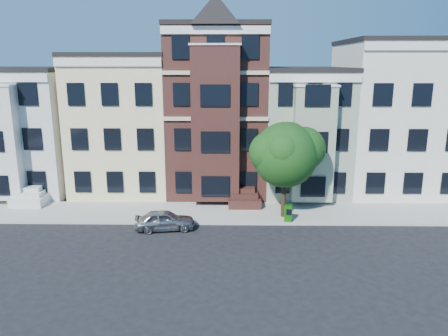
{
  "coord_description": "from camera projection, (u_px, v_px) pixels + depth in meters",
  "views": [
    {
      "loc": [
        0.99,
        -19.01,
        9.68
      ],
      "look_at": [
        0.65,
        3.48,
        4.2
      ],
      "focal_mm": 35.0,
      "sensor_mm": 36.0,
      "label": 1
    }
  ],
  "objects": [
    {
      "name": "ground",
      "position": [
        209.0,
        271.0,
        20.77
      ],
      "size": [
        120.0,
        120.0,
        0.0
      ],
      "primitive_type": "plane",
      "color": "black"
    },
    {
      "name": "far_sidewalk",
      "position": [
        215.0,
        213.0,
        28.53
      ],
      "size": [
        60.0,
        4.0,
        0.15
      ],
      "primitive_type": "cube",
      "color": "#9E9B93",
      "rests_on": "ground"
    },
    {
      "name": "house_white",
      "position": [
        26.0,
        130.0,
        34.02
      ],
      "size": [
        8.0,
        9.0,
        9.0
      ],
      "primitive_type": "cube",
      "color": "silver",
      "rests_on": "ground"
    },
    {
      "name": "house_yellow",
      "position": [
        128.0,
        124.0,
        33.78
      ],
      "size": [
        7.0,
        9.0,
        10.0
      ],
      "primitive_type": "cube",
      "color": "beige",
      "rests_on": "ground"
    },
    {
      "name": "house_brown",
      "position": [
        218.0,
        111.0,
        33.44
      ],
      "size": [
        7.0,
        9.0,
        12.0
      ],
      "primitive_type": "cube",
      "color": "#381B17",
      "rests_on": "ground"
    },
    {
      "name": "house_green",
      "position": [
        302.0,
        131.0,
        33.7
      ],
      "size": [
        6.0,
        9.0,
        9.0
      ],
      "primitive_type": "cube",
      "color": "gray",
      "rests_on": "ground"
    },
    {
      "name": "house_cream",
      "position": [
        394.0,
        118.0,
        33.36
      ],
      "size": [
        8.0,
        9.0,
        11.0
      ],
      "primitive_type": "cube",
      "color": "silver",
      "rests_on": "ground"
    },
    {
      "name": "street_tree",
      "position": [
        285.0,
        159.0,
        26.81
      ],
      "size": [
        6.46,
        6.46,
        7.42
      ],
      "primitive_type": null,
      "rotation": [
        0.0,
        0.0,
        -0.01
      ],
      "color": "#21531B",
      "rests_on": "far_sidewalk"
    },
    {
      "name": "parked_car",
      "position": [
        165.0,
        220.0,
        25.73
      ],
      "size": [
        3.66,
        1.86,
        1.19
      ],
      "primitive_type": "imported",
      "rotation": [
        0.0,
        0.0,
        1.7
      ],
      "color": "gray",
      "rests_on": "ground"
    },
    {
      "name": "newspaper_box",
      "position": [
        288.0,
        213.0,
        26.71
      ],
      "size": [
        0.54,
        0.5,
        1.03
      ],
      "primitive_type": "cube",
      "rotation": [
        0.0,
        0.0,
        -0.22
      ],
      "color": "#125C0C",
      "rests_on": "far_sidewalk"
    }
  ]
}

